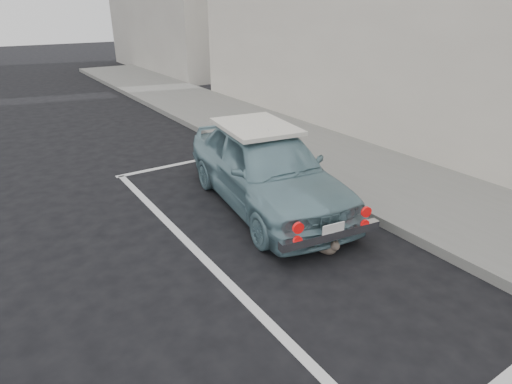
{
  "coord_description": "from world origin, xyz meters",
  "views": [
    {
      "loc": [
        -3.03,
        -1.65,
        3.17
      ],
      "look_at": [
        -0.01,
        2.93,
        0.75
      ],
      "focal_mm": 30.0,
      "sensor_mm": 36.0,
      "label": 1
    }
  ],
  "objects": [
    {
      "name": "retro_coupe",
      "position": [
        0.79,
        3.83,
        0.68
      ],
      "size": [
        2.15,
        4.16,
        1.35
      ],
      "rotation": [
        0.0,
        0.0,
        -0.15
      ],
      "color": "#769DA8",
      "rests_on": "ground"
    },
    {
      "name": "ground",
      "position": [
        0.0,
        0.0,
        0.0
      ],
      "size": [
        80.0,
        80.0,
        0.0
      ],
      "primitive_type": "plane",
      "color": "black",
      "rests_on": "ground"
    },
    {
      "name": "sidewalk",
      "position": [
        3.2,
        2.0,
        0.07
      ],
      "size": [
        2.8,
        40.0,
        0.15
      ],
      "primitive_type": "cube",
      "color": "slate",
      "rests_on": "ground"
    },
    {
      "name": "pline_side",
      "position": [
        -0.9,
        3.0,
        0.0
      ],
      "size": [
        0.12,
        7.0,
        0.01
      ],
      "primitive_type": "cube",
      "color": "silver",
      "rests_on": "ground"
    },
    {
      "name": "pline_front",
      "position": [
        0.5,
        6.5,
        0.0
      ],
      "size": [
        3.0,
        0.12,
        0.01
      ],
      "primitive_type": "cube",
      "color": "silver",
      "rests_on": "ground"
    },
    {
      "name": "pline_rear",
      "position": [
        0.5,
        -0.5,
        0.0
      ],
      "size": [
        3.0,
        0.12,
        0.01
      ],
      "primitive_type": "cube",
      "color": "silver",
      "rests_on": "ground"
    },
    {
      "name": "cat",
      "position": [
        0.58,
        2.05,
        0.12
      ],
      "size": [
        0.28,
        0.5,
        0.27
      ],
      "rotation": [
        0.0,
        0.0,
        0.2
      ],
      "color": "#716456",
      "rests_on": "ground"
    }
  ]
}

